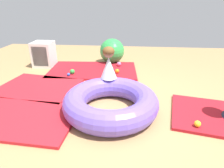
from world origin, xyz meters
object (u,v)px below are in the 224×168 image
Objects in this scene: exercise_ball_large at (112,51)px; child_in_white at (109,63)px; play_ball_orange at (117,71)px; storage_cube at (43,54)px; play_ball_green at (72,72)px; play_ball_yellow at (198,124)px; play_ball_pink at (119,64)px; inflatable_cushion at (111,102)px; play_ball_teal at (108,63)px; play_ball_blue at (69,74)px.

child_in_white is at bearing -86.24° from exercise_ball_large.
storage_cube reaches higher than play_ball_orange.
exercise_ball_large is at bearing 52.81° from play_ball_green.
storage_cube is at bearing -169.54° from child_in_white.
exercise_ball_large reaches higher than play_ball_yellow.
child_in_white is 5.03× the size of play_ball_green.
play_ball_pink is (-1.08, 2.20, 0.01)m from play_ball_yellow.
play_ball_green is 1.09m from play_ball_pink.
inflatable_cushion is at bearing -31.08° from child_in_white.
play_ball_pink is at bearing 116.18° from play_ball_yellow.
play_ball_orange is 1.80m from storage_cube.
play_ball_orange is at bearing 122.15° from play_ball_yellow.
play_ball_orange is 0.16× the size of storage_cube.
play_ball_yellow is 0.90× the size of play_ball_teal.
play_ball_pink is 0.26m from play_ball_teal.
storage_cube is (-1.67, 1.36, -0.27)m from child_in_white.
exercise_ball_large is at bearing 94.96° from inflatable_cushion.
play_ball_green is 0.98× the size of play_ball_pink.
child_in_white reaches higher than exercise_ball_large.
play_ball_yellow is (1.08, -0.30, -0.08)m from inflatable_cushion.
play_ball_yellow is (1.16, -0.79, -0.47)m from child_in_white.
play_ball_teal is 0.37m from exercise_ball_large.
child_in_white is at bearing 145.62° from play_ball_yellow.
play_ball_yellow is at bearing -15.39° from inflatable_cushion.
play_ball_blue is 1.05m from storage_cube.
play_ball_yellow is at bearing -63.56° from exercise_ball_large.
exercise_ball_large is at bearing 143.48° from child_in_white.
child_in_white is at bearing -94.06° from play_ball_orange.
storage_cube is at bearing 166.38° from play_ball_orange.
play_ball_teal is 0.16× the size of storage_cube.
inflatable_cushion is at bearing -50.90° from play_ball_blue.
storage_cube reaches higher than play_ball_green.
exercise_ball_large is (-0.12, 1.77, -0.26)m from child_in_white.
child_in_white is 1.26m from play_ball_green.
inflatable_cushion is 13.02× the size of play_ball_pink.
play_ball_pink is at bearing -62.01° from exercise_ball_large.
play_ball_orange is (-0.01, 1.44, -0.07)m from inflatable_cushion.
play_ball_pink is (-0.00, 1.90, -0.07)m from inflatable_cushion.
child_in_white reaches higher than play_ball_pink.
play_ball_blue is 1.20m from play_ball_pink.
exercise_ball_large is (-0.20, 2.27, 0.14)m from inflatable_cushion.
inflatable_cushion is at bearing -89.47° from play_ball_orange.
play_ball_pink reaches higher than play_ball_orange.
play_ball_yellow is (2.04, -1.48, 0.01)m from play_ball_blue.
play_ball_orange reaches higher than play_ball_teal.
play_ball_green is 0.92m from play_ball_orange.
play_ball_pink is at bearing 88.63° from play_ball_orange.
child_in_white reaches higher than play_ball_green.
inflatable_cushion is 1.98m from play_ball_teal.
play_ball_green is at bearing 70.25° from play_ball_blue.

